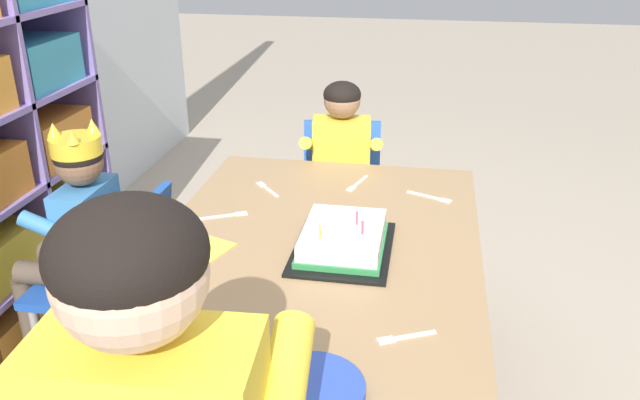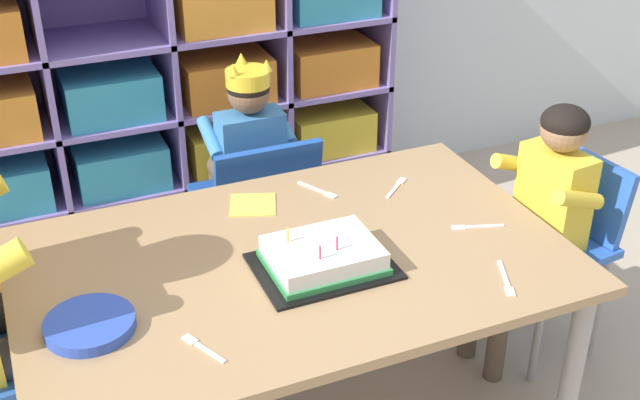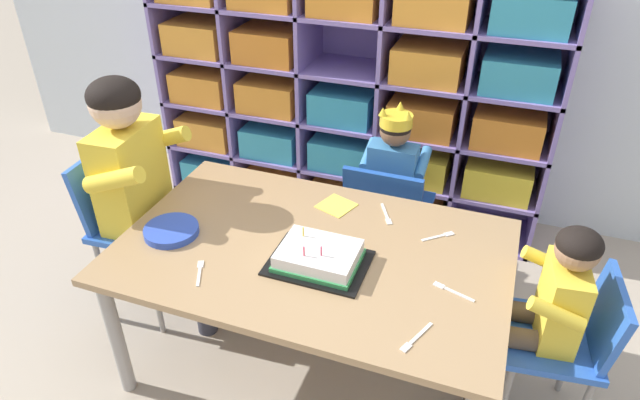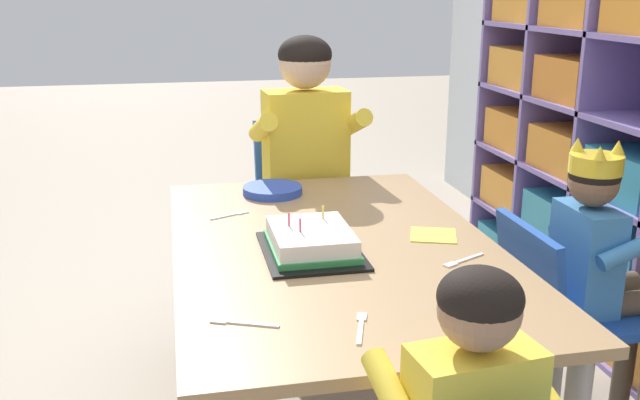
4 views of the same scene
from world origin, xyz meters
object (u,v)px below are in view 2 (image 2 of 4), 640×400
fork_scattered_mid_table (201,347)px  child_with_crown (247,147)px  activity_table (293,276)px  fork_at_table_front_edge (474,227)px  classroom_chair_blue (259,200)px  paper_plate_stack (90,325)px  fork_near_child_seat (397,186)px  fork_by_napkin (319,191)px  birthday_cake_on_tray (323,258)px  fork_beside_plate_stack (506,280)px  guest_at_table_side (540,205)px  classroom_chair_guest_side (558,235)px

fork_scattered_mid_table → child_with_crown: bearing=130.9°
activity_table → fork_at_table_front_edge: fork_at_table_front_edge is taller
classroom_chair_blue → fork_scattered_mid_table: classroom_chair_blue is taller
paper_plate_stack → fork_near_child_seat: size_ratio=1.83×
fork_by_napkin → fork_scattered_mid_table: 0.73m
birthday_cake_on_tray → fork_near_child_seat: 0.46m
fork_scattered_mid_table → activity_table: bearing=103.8°
activity_table → birthday_cake_on_tray: bearing=-56.2°
fork_beside_plate_stack → fork_at_table_front_edge: same height
classroom_chair_blue → fork_beside_plate_stack: (0.31, -0.91, 0.19)m
activity_table → child_with_crown: 0.73m
guest_at_table_side → fork_scattered_mid_table: size_ratio=6.75×
fork_scattered_mid_table → fork_at_table_front_edge: bearing=78.1°
activity_table → fork_by_napkin: fork_by_napkin is taller
paper_plate_stack → classroom_chair_blue: bearing=48.4°
classroom_chair_blue → fork_near_child_seat: size_ratio=5.80×
fork_beside_plate_stack → paper_plate_stack: bearing=100.8°
fork_near_child_seat → classroom_chair_blue: bearing=-94.7°
classroom_chair_blue → fork_near_child_seat: 0.52m
activity_table → fork_by_napkin: bearing=55.9°
guest_at_table_side → fork_by_napkin: guest_at_table_side is taller
fork_by_napkin → guest_at_table_side: bearing=-139.9°
paper_plate_stack → fork_by_napkin: bearing=28.4°
activity_table → classroom_chair_blue: (0.12, 0.61, -0.12)m
activity_table → fork_beside_plate_stack: (0.43, -0.30, 0.06)m
child_with_crown → paper_plate_stack: size_ratio=4.29×
classroom_chair_blue → classroom_chair_guest_side: size_ratio=0.99×
child_with_crown → birthday_cake_on_tray: (-0.07, -0.80, 0.07)m
guest_at_table_side → paper_plate_stack: size_ratio=4.16×
fork_scattered_mid_table → fork_near_child_seat: 0.85m
fork_beside_plate_stack → classroom_chair_guest_side: bearing=-29.4°
classroom_chair_blue → birthday_cake_on_tray: bearing=84.4°
fork_beside_plate_stack → child_with_crown: bearing=39.7°
child_with_crown → fork_at_table_front_edge: bearing=115.6°
paper_plate_stack → fork_scattered_mid_table: bearing=-36.8°
activity_table → paper_plate_stack: paper_plate_stack is taller
birthday_cake_on_tray → child_with_crown: bearing=85.0°
classroom_chair_guest_side → fork_at_table_front_edge: 0.43m
child_with_crown → fork_scattered_mid_table: bearing=66.5°
fork_at_table_front_edge → classroom_chair_guest_side: bearing=33.0°
paper_plate_stack → fork_at_table_front_edge: 1.00m
fork_beside_plate_stack → fork_at_table_front_edge: bearing=8.0°
classroom_chair_blue → fork_near_child_seat: classroom_chair_blue is taller
activity_table → fork_by_napkin: (0.19, 0.28, 0.06)m
guest_at_table_side → fork_by_napkin: bearing=-120.1°
child_with_crown → activity_table: bearing=80.8°
child_with_crown → birthday_cake_on_tray: bearing=85.2°
classroom_chair_guest_side → fork_beside_plate_stack: bearing=-59.3°
classroom_chair_blue → child_with_crown: child_with_crown is taller
birthday_cake_on_tray → fork_near_child_seat: bearing=39.6°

